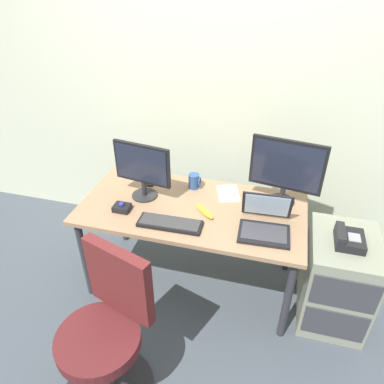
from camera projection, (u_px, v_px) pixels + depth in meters
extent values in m
plane|color=#414951|center=(192.00, 279.00, 2.85)|extent=(8.00, 8.00, 0.00)
cube|color=beige|center=(218.00, 75.00, 2.67)|extent=(6.00, 0.10, 2.80)
cube|color=#9A7656|center=(192.00, 208.00, 2.47)|extent=(1.52, 0.76, 0.03)
cylinder|color=#2D2D33|center=(85.00, 259.00, 2.56)|extent=(0.05, 0.05, 0.67)
cylinder|color=#2D2D33|center=(287.00, 300.00, 2.26)|extent=(0.05, 0.05, 0.67)
cylinder|color=#2D2D33|center=(122.00, 208.00, 3.08)|extent=(0.05, 0.05, 0.67)
cylinder|color=#2D2D33|center=(291.00, 236.00, 2.77)|extent=(0.05, 0.05, 0.67)
cube|color=gray|center=(336.00, 279.00, 2.41)|extent=(0.42, 0.52, 0.66)
cube|color=#38383D|center=(345.00, 294.00, 2.12)|extent=(0.38, 0.01, 0.23)
cube|color=#38383D|center=(334.00, 324.00, 2.27)|extent=(0.38, 0.01, 0.23)
cube|color=black|center=(350.00, 240.00, 2.20)|extent=(0.17, 0.20, 0.06)
cube|color=black|center=(341.00, 232.00, 2.19)|extent=(0.05, 0.18, 0.04)
cube|color=gray|center=(354.00, 238.00, 2.17)|extent=(0.07, 0.08, 0.01)
cylinder|color=#333338|center=(105.00, 367.00, 1.99)|extent=(0.06, 0.06, 0.43)
cylinder|color=#541D1F|center=(98.00, 340.00, 1.85)|extent=(0.44, 0.44, 0.07)
cube|color=maroon|center=(119.00, 280.00, 1.85)|extent=(0.40, 0.18, 0.42)
cylinder|color=#262628|center=(281.00, 201.00, 2.51)|extent=(0.18, 0.18, 0.01)
cylinder|color=#262628|center=(282.00, 194.00, 2.48)|extent=(0.04, 0.04, 0.10)
cube|color=black|center=(287.00, 165.00, 2.36)|extent=(0.48, 0.10, 0.35)
cube|color=#1E2333|center=(287.00, 166.00, 2.35)|extent=(0.44, 0.08, 0.31)
cylinder|color=#262628|center=(145.00, 195.00, 2.57)|extent=(0.18, 0.18, 0.01)
cylinder|color=#262628|center=(144.00, 188.00, 2.54)|extent=(0.04, 0.04, 0.10)
cube|color=black|center=(142.00, 164.00, 2.43)|extent=(0.41, 0.09, 0.29)
cube|color=#1E2333|center=(141.00, 165.00, 2.42)|extent=(0.38, 0.06, 0.25)
cube|color=black|center=(170.00, 224.00, 2.29)|extent=(0.41, 0.15, 0.02)
cube|color=#353535|center=(170.00, 222.00, 2.28)|extent=(0.38, 0.13, 0.01)
cube|color=black|center=(264.00, 234.00, 2.21)|extent=(0.32, 0.24, 0.02)
cube|color=#38383D|center=(264.00, 232.00, 2.20)|extent=(0.28, 0.18, 0.00)
cube|color=black|center=(267.00, 205.00, 2.27)|extent=(0.31, 0.10, 0.21)
cube|color=silver|center=(267.00, 206.00, 2.26)|extent=(0.28, 0.08, 0.18)
cube|color=black|center=(122.00, 208.00, 2.42)|extent=(0.11, 0.09, 0.04)
sphere|color=navy|center=(122.00, 205.00, 2.41)|extent=(0.04, 0.04, 0.04)
cylinder|color=#2B4C85|center=(194.00, 181.00, 2.64)|extent=(0.08, 0.08, 0.11)
torus|color=#2C5197|center=(200.00, 182.00, 2.63)|extent=(0.01, 0.07, 0.07)
cube|color=white|center=(228.00, 193.00, 2.59)|extent=(0.20, 0.24, 0.01)
cube|color=black|center=(151.00, 181.00, 2.73)|extent=(0.08, 0.15, 0.01)
ellipsoid|color=yellow|center=(204.00, 211.00, 2.39)|extent=(0.17, 0.16, 0.04)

